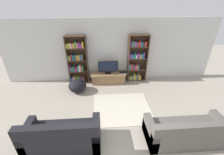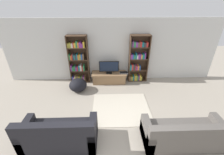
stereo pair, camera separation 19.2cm
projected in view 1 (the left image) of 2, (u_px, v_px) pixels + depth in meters
name	position (u px, v px, depth m)	size (l,w,h in m)	color
wall_back	(111.00, 51.00, 6.21)	(8.80, 0.06, 2.60)	silver
bookshelf_left	(77.00, 61.00, 6.13)	(0.80, 0.30, 1.99)	#422D1E
bookshelf_right	(137.00, 59.00, 6.29)	(0.80, 0.30, 1.99)	#422D1E
tv_stand	(108.00, 78.00, 6.42)	(1.45, 0.56, 0.44)	#8E6B47
television	(108.00, 67.00, 6.17)	(0.82, 0.16, 0.54)	black
laptop	(123.00, 72.00, 6.34)	(0.35, 0.23, 0.03)	#B7B7BC
area_rug	(122.00, 108.00, 4.99)	(1.88, 1.64, 0.02)	beige
couch_left_sectional	(63.00, 137.00, 3.60)	(1.80, 0.81, 0.94)	black
couch_right_sofa	(187.00, 132.00, 3.77)	(2.03, 0.83, 0.82)	#56514C
beanbag_ottoman	(78.00, 86.00, 5.78)	(0.67, 0.67, 0.50)	black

